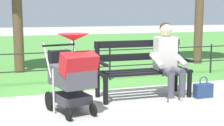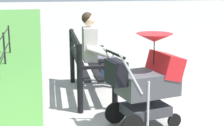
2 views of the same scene
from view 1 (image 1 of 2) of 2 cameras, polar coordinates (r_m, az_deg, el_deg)
ground_plane at (r=5.35m, az=-1.43°, el=-6.73°), size 60.00×60.00×0.00m
grass_lawn at (r=13.88m, az=-12.64°, el=2.60°), size 40.00×16.00×0.01m
park_bench at (r=5.60m, az=5.28°, el=-0.56°), size 1.61×0.63×0.96m
person_on_bench at (r=5.55m, az=9.84°, el=0.84°), size 0.54×0.74×1.28m
stroller at (r=4.63m, az=-7.07°, el=-1.70°), size 0.67×0.96×1.15m
handbag at (r=5.77m, az=15.70°, el=-4.62°), size 0.32×0.14×0.37m
park_fence at (r=6.89m, az=-1.47°, el=0.36°), size 9.00×0.04×0.70m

